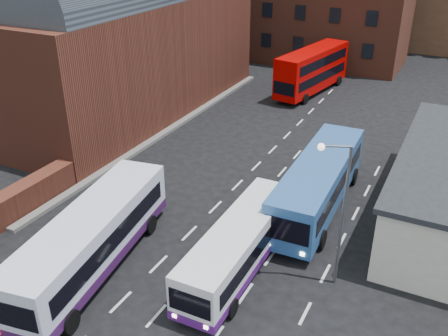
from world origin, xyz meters
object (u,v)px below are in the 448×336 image
at_px(pedestrian_beige, 2,298).
at_px(bus_white_outbound, 91,236).
at_px(bus_white_inbound, 239,243).
at_px(bus_blue, 319,181).
at_px(street_lamp, 339,204).
at_px(bus_red_double, 312,70).

bearing_deg(pedestrian_beige, bus_white_outbound, -106.05).
relative_size(bus_white_inbound, bus_blue, 0.82).
bearing_deg(pedestrian_beige, street_lamp, -141.32).
bearing_deg(street_lamp, bus_white_outbound, -158.85).
bearing_deg(bus_red_double, pedestrian_beige, 95.91).
distance_m(bus_blue, bus_red_double, 23.10).
distance_m(bus_white_inbound, bus_red_double, 29.92).
relative_size(street_lamp, pedestrian_beige, 5.07).
bearing_deg(pedestrian_beige, bus_blue, -119.26).
bearing_deg(bus_white_outbound, pedestrian_beige, -119.49).
bearing_deg(bus_blue, street_lamp, 111.19).
xyz_separation_m(bus_white_inbound, street_lamp, (4.45, 1.10, 2.92)).
height_order(bus_blue, bus_red_double, bus_red_double).
xyz_separation_m(bus_white_outbound, bus_white_inbound, (6.67, 3.20, -0.31)).
xyz_separation_m(bus_white_outbound, bus_blue, (8.43, 10.70, 0.02)).
bearing_deg(street_lamp, bus_white_inbound, -166.07).
bearing_deg(bus_white_outbound, bus_blue, 42.81).
height_order(bus_white_outbound, street_lamp, street_lamp).
xyz_separation_m(bus_blue, bus_red_double, (-7.46, 21.86, 0.41)).
bearing_deg(street_lamp, bus_blue, 112.80).
bearing_deg(bus_white_inbound, bus_white_outbound, 24.94).
xyz_separation_m(bus_white_outbound, pedestrian_beige, (-1.64, -4.37, -1.18)).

